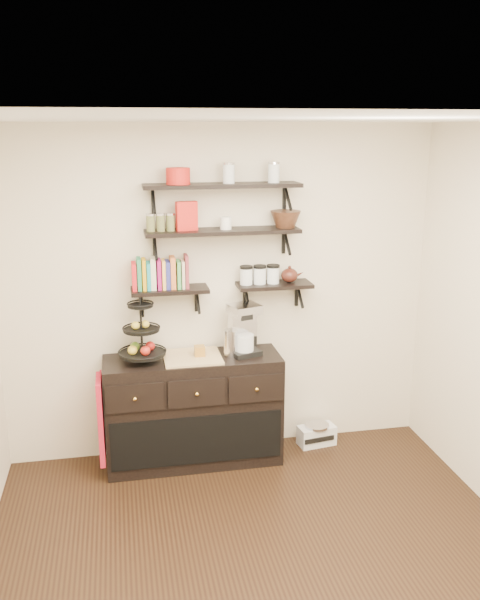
# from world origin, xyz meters

# --- Properties ---
(floor) EXTENTS (3.50, 3.50, 0.00)m
(floor) POSITION_xyz_m (0.00, 0.00, 0.00)
(floor) COLOR black
(floor) RESTS_ON ground
(ceiling) EXTENTS (3.50, 3.50, 0.02)m
(ceiling) POSITION_xyz_m (0.00, 0.00, 2.70)
(ceiling) COLOR white
(ceiling) RESTS_ON back_wall
(back_wall) EXTENTS (3.50, 0.02, 2.70)m
(back_wall) POSITION_xyz_m (0.00, 1.75, 1.35)
(back_wall) COLOR beige
(back_wall) RESTS_ON ground
(shelf_top) EXTENTS (1.20, 0.27, 0.23)m
(shelf_top) POSITION_xyz_m (0.00, 1.62, 2.23)
(shelf_top) COLOR black
(shelf_top) RESTS_ON back_wall
(shelf_mid) EXTENTS (1.20, 0.27, 0.23)m
(shelf_mid) POSITION_xyz_m (0.00, 1.62, 1.88)
(shelf_mid) COLOR black
(shelf_mid) RESTS_ON back_wall
(shelf_low_left) EXTENTS (0.60, 0.25, 0.23)m
(shelf_low_left) POSITION_xyz_m (-0.42, 1.63, 1.43)
(shelf_low_left) COLOR black
(shelf_low_left) RESTS_ON back_wall
(shelf_low_right) EXTENTS (0.60, 0.25, 0.23)m
(shelf_low_right) POSITION_xyz_m (0.42, 1.63, 1.43)
(shelf_low_right) COLOR black
(shelf_low_right) RESTS_ON back_wall
(cookbooks) EXTENTS (0.43, 0.15, 0.26)m
(cookbooks) POSITION_xyz_m (-0.47, 1.63, 1.57)
(cookbooks) COLOR red
(cookbooks) RESTS_ON shelf_low_left
(glass_canisters) EXTENTS (0.32, 0.10, 0.13)m
(glass_canisters) POSITION_xyz_m (0.30, 1.63, 1.51)
(glass_canisters) COLOR silver
(glass_canisters) RESTS_ON shelf_low_right
(sideboard) EXTENTS (1.40, 0.50, 0.92)m
(sideboard) POSITION_xyz_m (-0.27, 1.51, 0.45)
(sideboard) COLOR black
(sideboard) RESTS_ON floor
(fruit_stand) EXTENTS (0.36, 0.36, 0.54)m
(fruit_stand) POSITION_xyz_m (-0.65, 1.52, 1.09)
(fruit_stand) COLOR black
(fruit_stand) RESTS_ON sideboard
(candle) EXTENTS (0.08, 0.08, 0.08)m
(candle) POSITION_xyz_m (-0.21, 1.51, 0.96)
(candle) COLOR #9A6823
(candle) RESTS_ON sideboard
(coffee_maker) EXTENTS (0.28, 0.28, 0.42)m
(coffee_maker) POSITION_xyz_m (0.15, 1.54, 1.10)
(coffee_maker) COLOR black
(coffee_maker) RESTS_ON sideboard
(thermal_carafe) EXTENTS (0.11, 0.11, 0.22)m
(thermal_carafe) POSITION_xyz_m (0.04, 1.49, 1.01)
(thermal_carafe) COLOR silver
(thermal_carafe) RESTS_ON sideboard
(apron) EXTENTS (0.04, 0.29, 0.68)m
(apron) POSITION_xyz_m (-1.00, 1.41, 0.48)
(apron) COLOR maroon
(apron) RESTS_ON sideboard
(radio) EXTENTS (0.34, 0.24, 0.19)m
(radio) POSITION_xyz_m (0.81, 1.58, 0.09)
(radio) COLOR silver
(radio) RESTS_ON floor
(recipe_box) EXTENTS (0.17, 0.09, 0.22)m
(recipe_box) POSITION_xyz_m (-0.28, 1.61, 2.01)
(recipe_box) COLOR red
(recipe_box) RESTS_ON shelf_mid
(walnut_bowl) EXTENTS (0.24, 0.24, 0.13)m
(walnut_bowl) POSITION_xyz_m (0.50, 1.61, 1.96)
(walnut_bowl) COLOR black
(walnut_bowl) RESTS_ON shelf_mid
(ramekins) EXTENTS (0.09, 0.09, 0.10)m
(ramekins) POSITION_xyz_m (0.02, 1.61, 1.95)
(ramekins) COLOR white
(ramekins) RESTS_ON shelf_mid
(teapot) EXTENTS (0.20, 0.16, 0.14)m
(teapot) POSITION_xyz_m (0.55, 1.63, 1.52)
(teapot) COLOR #3A1811
(teapot) RESTS_ON shelf_low_right
(red_pot) EXTENTS (0.18, 0.18, 0.12)m
(red_pot) POSITION_xyz_m (-0.33, 1.61, 2.31)
(red_pot) COLOR red
(red_pot) RESTS_ON shelf_top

